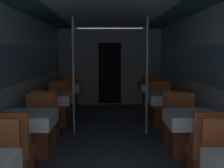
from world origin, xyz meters
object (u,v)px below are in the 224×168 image
Objects in this scene: chair_right_far_1 at (182,136)px; chair_right_near_3 at (157,107)px; support_pole_left_2 at (73,76)px; chair_right_far_3 at (150,99)px; chair_right_far_2 at (162,112)px; chair_right_near_2 at (174,126)px; dining_table_left_3 at (66,88)px; chair_left_far_2 at (58,112)px; support_pole_right_2 at (147,76)px; dining_table_left_2 at (53,100)px; chair_left_near_1 at (14,165)px; chair_right_near_1 at (207,164)px; dining_table_left_1 at (27,122)px; dining_table_right_2 at (167,100)px; chair_left_near_3 at (63,107)px; chair_left_far_1 at (38,136)px; chair_left_far_3 at (69,99)px; dining_table_right_1 at (194,121)px; dining_table_right_3 at (154,88)px; chair_left_near_2 at (47,126)px.

chair_right_near_3 is (0.00, 2.43, 0.00)m from chair_right_far_1.
chair_right_far_3 is (1.73, 2.38, -0.80)m from support_pole_left_2.
chair_right_near_2 is at bearing 90.00° from chair_right_far_2.
chair_right_near_3 reaches higher than dining_table_left_3.
support_pole_right_2 reaches higher than chair_left_far_2.
chair_right_far_3 is (2.12, 2.38, -0.35)m from dining_table_left_2.
dining_table_left_3 is at bearing 90.00° from chair_left_near_1.
support_pole_right_2 is at bearing 123.48° from chair_right_near_2.
chair_right_near_1 is at bearing 0.00° from chair_left_near_1.
chair_right_near_1 is at bearing -63.12° from dining_table_left_3.
dining_table_left_1 and dining_table_right_2 have the same top height.
support_pole_left_2 is 2.41× the size of chair_right_near_1.
chair_right_near_3 is (2.12, 0.00, 0.00)m from chair_left_near_3.
chair_right_near_3 is at bearing -163.41° from chair_left_far_2.
chair_left_far_2 and chair_left_near_3 have the same top height.
support_pole_right_2 is at bearing -46.05° from dining_table_left_3.
dining_table_left_1 is at bearing 48.34° from chair_right_far_2.
support_pole_left_2 is (0.39, 1.21, 0.80)m from chair_left_far_1.
chair_right_near_1 is at bearing 151.16° from chair_left_far_1.
dining_table_left_3 is (0.00, 1.80, 0.00)m from dining_table_left_2.
chair_left_near_1 and chair_left_far_3 have the same top height.
chair_right_far_3 is at bearing 15.39° from dining_table_left_3.
chair_right_far_1 is 3.59m from chair_right_far_3.
chair_right_far_2 is 0.41× the size of support_pole_right_2.
support_pole_right_2 is at bearing 102.11° from dining_table_right_1.
chair_right_near_3 is (0.39, 1.21, -0.80)m from support_pole_right_2.
chair_right_far_2 is (2.12, -1.80, 0.00)m from chair_left_far_3.
chair_left_far_2 is 0.41× the size of support_pole_right_2.
dining_table_right_1 is (2.12, -3.59, 0.00)m from dining_table_left_3.
dining_table_left_1 is 0.83× the size of chair_right_far_3.
chair_left_far_3 is (0.00, 3.59, 0.00)m from chair_left_far_1.
chair_right_far_1 is at bearing -90.00° from dining_table_right_3.
chair_right_near_1 is 1.16m from chair_right_far_1.
chair_left_far_2 is at bearing 161.40° from support_pole_right_2.
dining_table_left_3 is at bearing 90.00° from chair_left_far_3.
chair_right_near_1 is at bearing -40.32° from chair_left_near_2.
chair_left_far_3 is (0.00, 4.76, 0.00)m from chair_left_near_1.
chair_left_near_2 and chair_right_far_1 have the same top height.
dining_table_right_2 is at bearing -90.00° from chair_right_near_3.
dining_table_left_2 is 1.79m from support_pole_right_2.
support_pole_right_2 is at bearing 161.40° from chair_left_far_2.
dining_table_left_3 is at bearing 120.51° from dining_table_right_1.
chair_left_near_3 is at bearing -90.00° from dining_table_left_3.
chair_right_near_1 is at bearing 113.98° from chair_left_far_3.
dining_table_right_2 is (2.12, -1.80, 0.00)m from dining_table_left_3.
dining_table_left_3 is 2.46m from chair_right_far_2.
chair_left_near_2 is at bearing 90.00° from dining_table_left_1.
chair_right_far_3 is at bearing 28.84° from chair_left_near_3.
dining_table_left_2 is 0.83× the size of chair_right_far_2.
chair_left_near_2 and chair_right_near_2 have the same top height.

